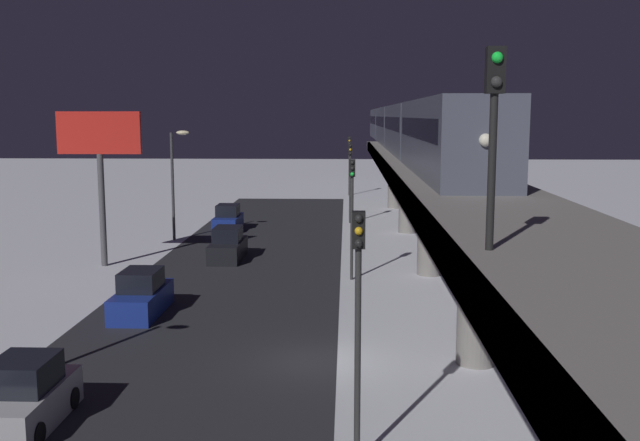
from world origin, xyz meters
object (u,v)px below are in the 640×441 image
(sedan_silver, at_px, (25,399))
(traffic_light_far, at_px, (350,171))
(traffic_light_mid, at_px, (352,202))
(traffic_light_distant, at_px, (349,157))
(sedan_blue_3, at_px, (228,220))
(commercial_billboard, at_px, (100,148))
(traffic_light_near, at_px, (358,301))
(sedan_black, at_px, (228,246))
(subway_train, at_px, (402,126))
(rail_signal, at_px, (494,113))
(sedan_blue, at_px, (141,296))

(sedan_silver, distance_m, traffic_light_far, 40.46)
(traffic_light_mid, height_order, traffic_light_distant, same)
(sedan_blue_3, xyz_separation_m, traffic_light_distant, (-9.30, -24.69, 3.40))
(traffic_light_distant, distance_m, commercial_billboard, 40.72)
(sedan_silver, height_order, traffic_light_near, traffic_light_near)
(traffic_light_distant, bearing_deg, commercial_billboard, 69.30)
(commercial_billboard, bearing_deg, sedan_silver, 103.10)
(traffic_light_distant, bearing_deg, sedan_black, 78.15)
(sedan_blue_3, bearing_deg, sedan_silver, 90.00)
(commercial_billboard, bearing_deg, traffic_light_near, 121.32)
(sedan_black, distance_m, traffic_light_distant, 36.67)
(sedan_black, bearing_deg, traffic_light_mid, 144.53)
(traffic_light_near, relative_size, traffic_light_distant, 1.00)
(sedan_blue_3, bearing_deg, sedan_black, 99.25)
(sedan_black, bearing_deg, sedan_silver, 85.72)
(sedan_black, relative_size, commercial_billboard, 0.53)
(subway_train, height_order, commercial_billboard, subway_train)
(traffic_light_far, bearing_deg, rail_signal, 93.36)
(sedan_blue_3, bearing_deg, rail_signal, 106.63)
(sedan_silver, xyz_separation_m, commercial_billboard, (5.06, -21.75, 6.04))
(subway_train, relative_size, sedan_silver, 18.50)
(subway_train, bearing_deg, commercial_billboard, 47.52)
(sedan_blue_3, xyz_separation_m, traffic_light_far, (-9.30, -4.15, 3.40))
(commercial_billboard, bearing_deg, rail_signal, 122.66)
(traffic_light_mid, bearing_deg, sedan_blue, 37.19)
(rail_signal, distance_m, sedan_blue, 21.68)
(traffic_light_far, bearing_deg, traffic_light_mid, 90.00)
(traffic_light_near, xyz_separation_m, traffic_light_mid, (0.00, -20.54, 0.00))
(commercial_billboard, bearing_deg, traffic_light_far, -129.42)
(sedan_black, bearing_deg, sedan_blue_3, -80.75)
(sedan_silver, distance_m, sedan_blue_3, 35.08)
(sedan_blue, distance_m, commercial_billboard, 12.82)
(sedan_black, height_order, sedan_blue_3, same)
(sedan_blue, bearing_deg, traffic_light_near, 124.59)
(sedan_silver, bearing_deg, sedan_blue, -90.00)
(sedan_black, relative_size, traffic_light_near, 0.74)
(traffic_light_near, distance_m, traffic_light_distant, 61.62)
(subway_train, xyz_separation_m, traffic_light_distant, (4.30, -17.63, -3.59))
(rail_signal, relative_size, traffic_light_far, 0.62)
(traffic_light_distant, bearing_deg, traffic_light_near, 90.00)
(traffic_light_distant, relative_size, commercial_billboard, 0.72)
(sedan_black, bearing_deg, sedan_blue, 81.74)
(sedan_silver, bearing_deg, rail_signal, 158.52)
(sedan_blue_3, relative_size, traffic_light_distant, 0.68)
(traffic_light_distant, bearing_deg, traffic_light_mid, 90.00)
(rail_signal, height_order, traffic_light_near, rail_signal)
(rail_signal, bearing_deg, sedan_blue_3, -73.37)
(sedan_blue, bearing_deg, commercial_billboard, -63.42)
(rail_signal, height_order, sedan_blue_3, rail_signal)
(sedan_black, relative_size, traffic_light_mid, 0.74)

